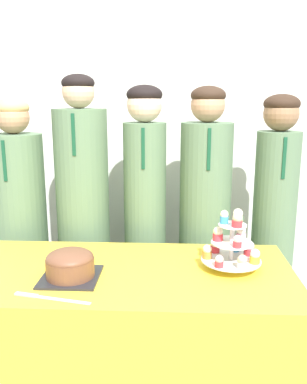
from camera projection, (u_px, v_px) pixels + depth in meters
name	position (u px, v px, depth m)	size (l,w,h in m)	color
wall_back	(144.00, 118.00, 2.73)	(9.00, 0.06, 2.70)	silver
table	(128.00, 345.00, 1.88)	(1.47, 0.70, 0.74)	yellow
round_cake	(70.00, 264.00, 1.71)	(0.24, 0.24, 0.13)	#232328
cake_knife	(40.00, 297.00, 1.55)	(0.31, 0.08, 0.01)	silver
cupcake_stand	(233.00, 244.00, 1.80)	(0.27, 0.27, 0.27)	silver
student_0	(21.00, 232.00, 2.42)	(0.31, 0.32, 1.48)	#567556
student_1	(84.00, 223.00, 2.39)	(0.30, 0.31, 1.61)	#567556
student_2	(145.00, 222.00, 2.37)	(0.24, 0.25, 1.55)	#567556
student_3	(204.00, 229.00, 2.36)	(0.29, 0.30, 1.55)	#567556
student_4	(273.00, 229.00, 2.34)	(0.24, 0.25, 1.51)	#567556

